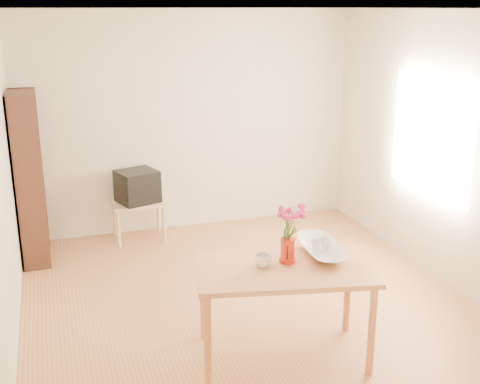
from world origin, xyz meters
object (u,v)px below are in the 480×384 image
object	(u,v)px
television	(137,186)
bowl	(322,229)
table	(284,278)
mug	(263,261)
pitcher	(287,251)

from	to	relation	value
television	bowl	bearing A→B (deg)	-87.13
bowl	television	distance (m)	2.88
table	mug	bearing A→B (deg)	170.58
pitcher	television	size ratio (longest dim) A/B	0.38
pitcher	mug	world-z (taller)	pitcher
pitcher	bowl	distance (m)	0.35
mug	television	xyz separation A→B (m)	(-0.53, 2.77, -0.15)
mug	television	world-z (taller)	mug
table	mug	xyz separation A→B (m)	(-0.15, 0.06, 0.14)
pitcher	television	distance (m)	2.85
pitcher	mug	distance (m)	0.21
table	television	bearing A→B (deg)	115.19
pitcher	bowl	size ratio (longest dim) A/B	0.45
television	pitcher	bearing A→B (deg)	-93.68
table	bowl	distance (m)	0.50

